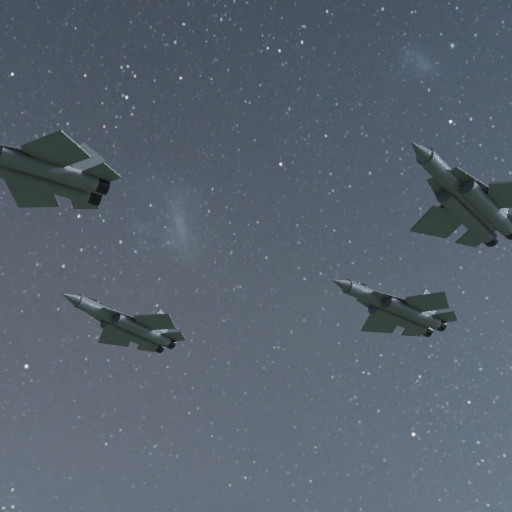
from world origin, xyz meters
TOP-DOWN VIEW (x-y plane):
  - jet_lead at (-24.18, 1.90)m, footprint 15.18×10.60m
  - jet_left at (-5.14, 21.78)m, footprint 15.20×10.35m
  - jet_right at (6.71, -13.52)m, footprint 16.56×11.27m
  - jet_slot at (18.89, 6.29)m, footprint 16.89×11.96m

SIDE VIEW (x-z plane):
  - jet_lead at x=-24.18m, z-range 149.31..153.14m
  - jet_left at x=-5.14m, z-range 149.67..153.49m
  - jet_right at x=6.71m, z-range 150.42..154.58m
  - jet_slot at x=18.89m, z-range 152.35..156.64m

